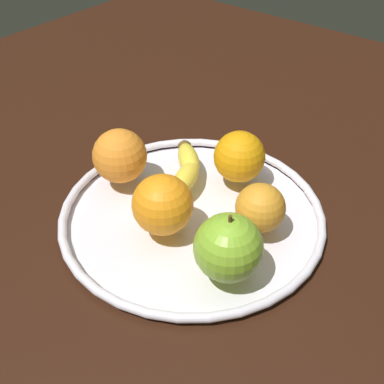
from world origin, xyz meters
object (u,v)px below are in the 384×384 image
(orange_center, at_px, (120,156))
(apple, at_px, (228,248))
(orange_back_right, at_px, (163,205))
(orange_back_left, at_px, (239,157))
(orange_front_right, at_px, (260,208))
(fruit_bowl, at_px, (192,214))
(banana, at_px, (180,176))

(orange_center, bearing_deg, apple, -102.99)
(orange_back_right, distance_m, orange_back_left, 0.15)
(orange_front_right, bearing_deg, orange_back_right, 129.54)
(fruit_bowl, relative_size, orange_center, 4.62)
(orange_back_left, bearing_deg, fruit_bowl, 174.96)
(fruit_bowl, relative_size, banana, 2.20)
(orange_back_left, bearing_deg, apple, -149.57)
(orange_front_right, relative_size, orange_back_right, 0.82)
(banana, height_order, orange_center, orange_center)
(fruit_bowl, xyz_separation_m, banana, (0.03, 0.05, 0.02))
(orange_front_right, relative_size, orange_center, 0.82)
(apple, bearing_deg, banana, 57.75)
(banana, bearing_deg, orange_front_right, -110.72)
(apple, bearing_deg, orange_center, 77.01)
(banana, distance_m, apple, 0.18)
(fruit_bowl, bearing_deg, banana, 55.81)
(apple, bearing_deg, fruit_bowl, 58.68)
(orange_back_right, bearing_deg, orange_front_right, -50.46)
(apple, height_order, orange_back_right, apple)
(banana, height_order, orange_front_right, orange_front_right)
(fruit_bowl, distance_m, orange_back_left, 0.11)
(fruit_bowl, height_order, orange_back_left, orange_back_left)
(banana, bearing_deg, apple, -140.58)
(orange_back_left, bearing_deg, orange_back_right, 174.57)
(orange_back_left, bearing_deg, banana, 139.39)
(apple, xyz_separation_m, orange_front_right, (0.09, 0.01, -0.01))
(fruit_bowl, xyz_separation_m, orange_back_left, (0.10, -0.01, 0.05))
(banana, distance_m, orange_back_left, 0.09)
(orange_back_right, height_order, orange_back_left, orange_back_right)
(banana, height_order, apple, apple)
(orange_back_left, bearing_deg, orange_front_right, -131.32)
(apple, relative_size, orange_front_right, 1.37)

